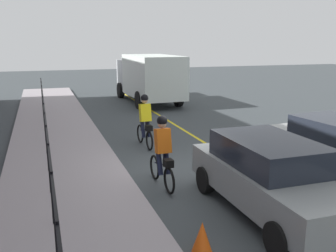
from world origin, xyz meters
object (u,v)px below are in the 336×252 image
Objects in this scene: cyclist_lead at (145,121)px; parked_sedan_rear at (271,175)px; cyclist_follow at (163,152)px; traffic_cone_near at (202,237)px; box_truck_background at (149,76)px.

cyclist_lead is 0.41× the size of parked_sedan_rear.
parked_sedan_rear is (-2.08, -1.72, -0.09)m from cyclist_follow.
cyclist_follow is 3.14m from traffic_cone_near.
box_truck_background reaches higher than cyclist_follow.
traffic_cone_near is at bearing 170.37° from cyclist_lead.
parked_sedan_rear is 0.65× the size of box_truck_background.
traffic_cone_near is at bearing -63.82° from parked_sedan_rear.
cyclist_follow is 13.38m from box_truck_background.
cyclist_follow is 0.41× the size of parked_sedan_rear.
cyclist_lead is 1.00× the size of cyclist_follow.
cyclist_follow is 0.27× the size of box_truck_background.
cyclist_follow is at bearing 163.90° from box_truck_background.
parked_sedan_rear is (-5.80, -1.15, -0.09)m from cyclist_lead.
box_truck_background is 12.22× the size of traffic_cone_near.
cyclist_lead is at bearing -7.12° from traffic_cone_near.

